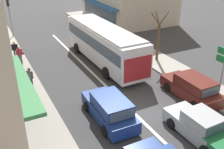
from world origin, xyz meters
The scene contains 13 objects.
ground_plane centered at (0.00, 0.00, 0.00)m, with size 140.00×140.00×0.00m, color #353538.
lane_centre_line centered at (0.00, 4.00, 0.00)m, with size 0.20×28.00×0.01m, color silver.
sidewalk_left centered at (-6.80, 6.00, 0.07)m, with size 5.20×44.00×0.14m, color gray.
kerb_right centered at (6.20, 6.00, 0.06)m, with size 2.80×44.00×0.12m, color gray.
city_bus centered at (1.80, 8.00, 1.88)m, with size 2.83×10.88×3.23m.
wagon_adjacent_lane_lead centered at (-1.64, 0.08, 0.75)m, with size 2.01×4.54×1.58m.
sedan_queue_gap_filler centered at (1.94, -3.51, 0.66)m, with size 1.95×4.23×1.47m.
parked_wagon_kerb_second centered at (4.41, -0.20, 0.75)m, with size 1.96×4.51×1.58m.
traffic_light_downstreet centered at (-4.24, 19.18, 2.85)m, with size 0.33×0.24×4.20m.
street_tree_right centered at (6.19, 6.18, 2.11)m, with size 1.88×1.43×4.49m.
pedestrian_with_handbag_near centered at (-4.87, 10.56, 1.07)m, with size 0.62×0.48×1.63m.
pedestrian_browsing_midblock centered at (-4.99, 5.79, 1.07)m, with size 0.40×0.45×1.63m.
pedestrian_far_walker centered at (-5.03, 12.02, 1.07)m, with size 0.54×0.34×1.63m.
Camera 1 is at (-7.40, -11.38, 9.22)m, focal length 42.00 mm.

